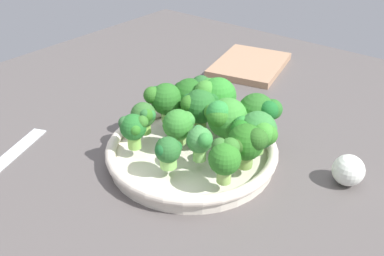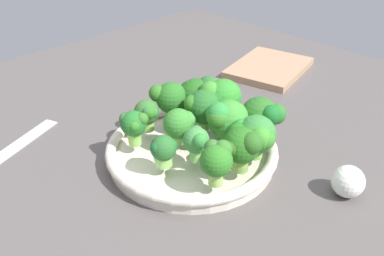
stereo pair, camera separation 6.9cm
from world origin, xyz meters
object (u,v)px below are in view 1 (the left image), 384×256
(broccoli_floret_2, at_px, (133,128))
(cutting_board, at_px, (250,65))
(broccoli_floret_8, at_px, (180,125))
(broccoli_floret_9, at_px, (225,117))
(broccoli_floret_12, at_px, (260,112))
(broccoli_floret_10, at_px, (202,105))
(broccoli_floret_6, at_px, (225,157))
(broccoli_floret_4, at_px, (144,116))
(broccoli_floret_7, at_px, (164,99))
(broccoli_floret_1, at_px, (258,131))
(broccoli_floret_0, at_px, (168,151))
(broccoli_floret_5, at_px, (215,94))
(broccoli_floret_13, at_px, (191,96))
(broccoli_floret_11, at_px, (246,142))
(bowl, at_px, (192,151))
(broccoli_floret_3, at_px, (200,140))
(garlic_bulb, at_px, (348,170))

(broccoli_floret_2, distance_m, cutting_board, 0.47)
(broccoli_floret_8, height_order, broccoli_floret_9, broccoli_floret_9)
(broccoli_floret_12, bearing_deg, broccoli_floret_10, 115.80)
(broccoli_floret_6, xyz_separation_m, broccoli_floret_9, (0.09, 0.06, 0.00))
(broccoli_floret_4, distance_m, broccoli_floret_9, 0.14)
(cutting_board, bearing_deg, broccoli_floret_7, -172.61)
(broccoli_floret_1, height_order, broccoli_floret_10, same)
(broccoli_floret_2, relative_size, cutting_board, 0.30)
(broccoli_floret_7, bearing_deg, broccoli_floret_0, -135.68)
(broccoli_floret_4, bearing_deg, broccoli_floret_2, -156.99)
(broccoli_floret_2, xyz_separation_m, broccoli_floret_5, (0.16, -0.05, 0.01))
(broccoli_floret_2, xyz_separation_m, broccoli_floret_12, (0.17, -0.13, 0.00))
(broccoli_floret_7, xyz_separation_m, broccoli_floret_10, (0.03, -0.06, -0.00))
(broccoli_floret_0, relative_size, broccoli_floret_10, 0.70)
(broccoli_floret_4, distance_m, broccoli_floret_8, 0.07)
(broccoli_floret_0, xyz_separation_m, broccoli_floret_8, (0.06, 0.03, 0.01))
(broccoli_floret_13, bearing_deg, broccoli_floret_2, 177.69)
(broccoli_floret_11, xyz_separation_m, broccoli_floret_12, (0.10, 0.03, -0.00))
(bowl, relative_size, broccoli_floret_1, 3.94)
(broccoli_floret_2, xyz_separation_m, broccoli_floret_7, (0.10, 0.02, 0.01))
(broccoli_floret_2, height_order, broccoli_floret_11, broccoli_floret_11)
(broccoli_floret_9, bearing_deg, broccoli_floret_1, -91.67)
(broccoli_floret_2, bearing_deg, broccoli_floret_7, 11.99)
(broccoli_floret_1, height_order, broccoli_floret_11, same)
(broccoli_floret_0, relative_size, broccoli_floret_7, 0.69)
(broccoli_floret_3, relative_size, broccoli_floret_13, 0.75)
(cutting_board, xyz_separation_m, garlic_bulb, (-0.30, -0.36, 0.02))
(bowl, bearing_deg, broccoli_floret_1, -67.28)
(garlic_bulb, bearing_deg, broccoli_floret_0, 128.58)
(garlic_bulb, bearing_deg, broccoli_floret_7, 103.19)
(broccoli_floret_10, xyz_separation_m, broccoli_floret_13, (0.02, 0.04, -0.00))
(broccoli_floret_7, distance_m, garlic_bulb, 0.33)
(broccoli_floret_8, bearing_deg, broccoli_floret_2, 141.16)
(broccoli_floret_2, relative_size, broccoli_floret_13, 0.80)
(broccoli_floret_7, height_order, broccoli_floret_13, broccoli_floret_13)
(broccoli_floret_8, distance_m, broccoli_floret_10, 0.06)
(broccoli_floret_1, height_order, broccoli_floret_12, broccoli_floret_12)
(broccoli_floret_7, bearing_deg, broccoli_floret_2, -168.01)
(broccoli_floret_5, height_order, broccoli_floret_8, broccoli_floret_5)
(broccoli_floret_6, height_order, broccoli_floret_11, broccoli_floret_11)
(broccoli_floret_9, height_order, broccoli_floret_12, broccoli_floret_9)
(broccoli_floret_5, height_order, broccoli_floret_7, broccoli_floret_5)
(cutting_board, distance_m, garlic_bulb, 0.47)
(broccoli_floret_11, bearing_deg, broccoli_floret_5, 54.13)
(broccoli_floret_10, height_order, broccoli_floret_13, broccoli_floret_13)
(broccoli_floret_1, distance_m, broccoli_floret_11, 0.04)
(broccoli_floret_10, bearing_deg, broccoli_floret_0, -165.54)
(bowl, bearing_deg, broccoli_floret_0, -170.84)
(broccoli_floret_4, relative_size, broccoli_floret_13, 0.75)
(broccoli_floret_7, distance_m, broccoli_floret_13, 0.05)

